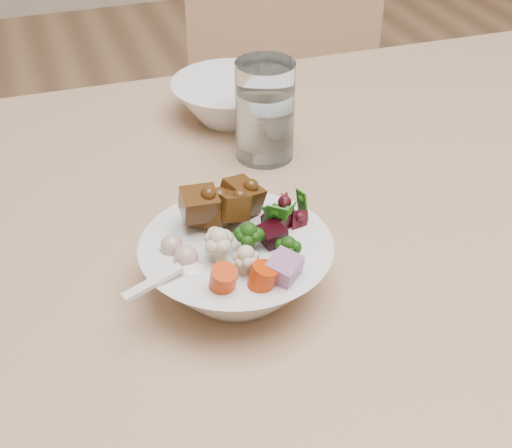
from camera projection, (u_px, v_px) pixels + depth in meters
The scene contains 6 objects.
dining_table at pixel (404, 240), 0.90m from camera, with size 1.51×0.87×0.70m.
chair_far at pixel (285, 125), 1.45m from camera, with size 0.49×0.49×0.85m.
food_bowl at pixel (237, 262), 0.70m from camera, with size 0.19×0.19×0.10m.
soup_spoon at pixel (182, 273), 0.65m from camera, with size 0.09×0.04×0.02m.
water_glass at pixel (265, 115), 0.89m from camera, with size 0.07×0.07×0.13m.
side_bowl at pixel (231, 100), 1.00m from camera, with size 0.16×0.16×0.05m, color white, non-canonical shape.
Camera 1 is at (-0.52, -0.43, 1.17)m, focal length 50.00 mm.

